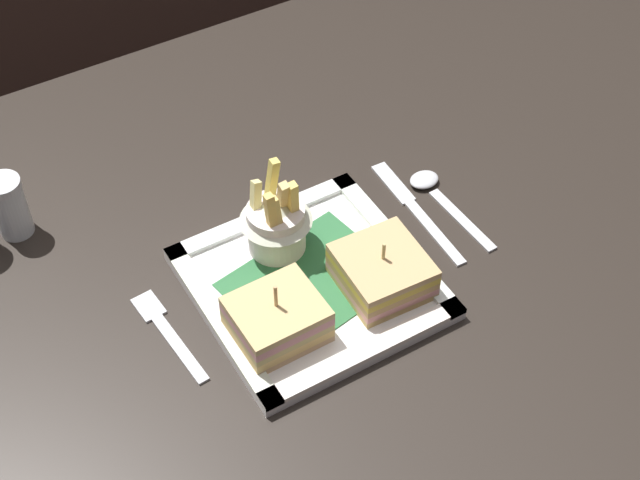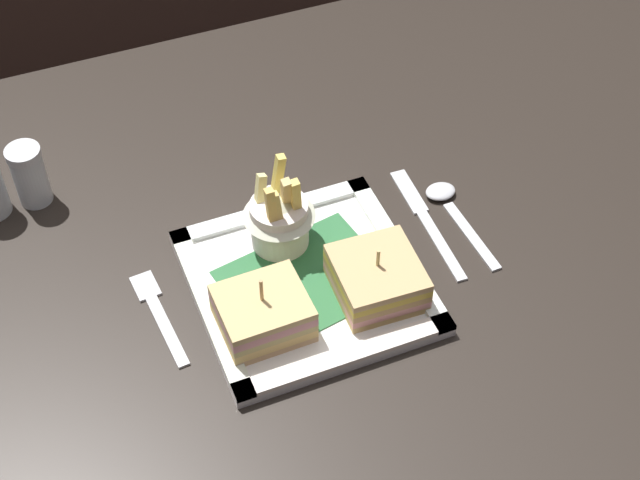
{
  "view_description": "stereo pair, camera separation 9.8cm",
  "coord_description": "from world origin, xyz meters",
  "px_view_note": "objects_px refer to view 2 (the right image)",
  "views": [
    {
      "loc": [
        -0.36,
        -0.59,
        1.5
      ],
      "look_at": [
        -0.02,
        -0.02,
        0.77
      ],
      "focal_mm": 52.96,
      "sensor_mm": 36.0,
      "label": 1
    },
    {
      "loc": [
        -0.27,
        -0.63,
        1.5
      ],
      "look_at": [
        -0.02,
        -0.02,
        0.77
      ],
      "focal_mm": 52.96,
      "sensor_mm": 36.0,
      "label": 2
    }
  ],
  "objects_px": {
    "sandwich_half_right": "(377,278)",
    "fries_cup": "(279,216)",
    "pepper_shaker": "(31,178)",
    "square_plate": "(306,283)",
    "sandwich_half_left": "(263,313)",
    "spoon": "(449,204)",
    "fork": "(158,312)",
    "knife": "(425,218)",
    "dining_table": "(332,305)"
  },
  "relations": [
    {
      "from": "dining_table",
      "to": "square_plate",
      "type": "xyz_separation_m",
      "value": [
        -0.05,
        -0.04,
        0.11
      ]
    },
    {
      "from": "dining_table",
      "to": "spoon",
      "type": "bearing_deg",
      "value": 1.65
    },
    {
      "from": "sandwich_half_left",
      "to": "knife",
      "type": "bearing_deg",
      "value": 20.33
    },
    {
      "from": "sandwich_half_right",
      "to": "fries_cup",
      "type": "xyz_separation_m",
      "value": [
        -0.07,
        0.1,
        0.02
      ]
    },
    {
      "from": "spoon",
      "to": "pepper_shaker",
      "type": "distance_m",
      "value": 0.47
    },
    {
      "from": "sandwich_half_right",
      "to": "fork",
      "type": "height_order",
      "value": "sandwich_half_right"
    },
    {
      "from": "square_plate",
      "to": "knife",
      "type": "relative_size",
      "value": 1.31
    },
    {
      "from": "dining_table",
      "to": "spoon",
      "type": "distance_m",
      "value": 0.18
    },
    {
      "from": "dining_table",
      "to": "sandwich_half_right",
      "type": "xyz_separation_m",
      "value": [
        0.01,
        -0.08,
        0.14
      ]
    },
    {
      "from": "square_plate",
      "to": "sandwich_half_left",
      "type": "bearing_deg",
      "value": -146.83
    },
    {
      "from": "fork",
      "to": "pepper_shaker",
      "type": "relative_size",
      "value": 1.75
    },
    {
      "from": "square_plate",
      "to": "sandwich_half_right",
      "type": "distance_m",
      "value": 0.08
    },
    {
      "from": "sandwich_half_right",
      "to": "spoon",
      "type": "distance_m",
      "value": 0.16
    },
    {
      "from": "sandwich_half_left",
      "to": "fork",
      "type": "relative_size",
      "value": 0.67
    },
    {
      "from": "sandwich_half_right",
      "to": "fries_cup",
      "type": "distance_m",
      "value": 0.12
    },
    {
      "from": "pepper_shaker",
      "to": "sandwich_half_right",
      "type": "bearing_deg",
      "value": -42.71
    },
    {
      "from": "fries_cup",
      "to": "knife",
      "type": "bearing_deg",
      "value": -6.65
    },
    {
      "from": "sandwich_half_right",
      "to": "pepper_shaker",
      "type": "height_order",
      "value": "pepper_shaker"
    },
    {
      "from": "fries_cup",
      "to": "spoon",
      "type": "height_order",
      "value": "fries_cup"
    },
    {
      "from": "fork",
      "to": "knife",
      "type": "bearing_deg",
      "value": 2.98
    },
    {
      "from": "spoon",
      "to": "sandwich_half_right",
      "type": "bearing_deg",
      "value": -145.91
    },
    {
      "from": "fries_cup",
      "to": "pepper_shaker",
      "type": "height_order",
      "value": "fries_cup"
    },
    {
      "from": "fork",
      "to": "knife",
      "type": "height_order",
      "value": "same"
    },
    {
      "from": "sandwich_half_left",
      "to": "sandwich_half_right",
      "type": "relative_size",
      "value": 0.96
    },
    {
      "from": "fries_cup",
      "to": "knife",
      "type": "xyz_separation_m",
      "value": [
        0.16,
        -0.02,
        -0.05
      ]
    },
    {
      "from": "pepper_shaker",
      "to": "square_plate",
      "type": "bearing_deg",
      "value": -44.78
    },
    {
      "from": "dining_table",
      "to": "sandwich_half_left",
      "type": "distance_m",
      "value": 0.2
    },
    {
      "from": "knife",
      "to": "spoon",
      "type": "xyz_separation_m",
      "value": [
        0.03,
        0.01,
        0.0
      ]
    },
    {
      "from": "sandwich_half_right",
      "to": "sandwich_half_left",
      "type": "bearing_deg",
      "value": -180.0
    },
    {
      "from": "sandwich_half_right",
      "to": "knife",
      "type": "distance_m",
      "value": 0.13
    },
    {
      "from": "square_plate",
      "to": "spoon",
      "type": "distance_m",
      "value": 0.2
    },
    {
      "from": "square_plate",
      "to": "pepper_shaker",
      "type": "bearing_deg",
      "value": 135.22
    },
    {
      "from": "sandwich_half_right",
      "to": "pepper_shaker",
      "type": "relative_size",
      "value": 1.22
    },
    {
      "from": "knife",
      "to": "spoon",
      "type": "bearing_deg",
      "value": 12.05
    },
    {
      "from": "sandwich_half_left",
      "to": "sandwich_half_right",
      "type": "xyz_separation_m",
      "value": [
        0.12,
        0.0,
        -0.0
      ]
    },
    {
      "from": "sandwich_half_left",
      "to": "sandwich_half_right",
      "type": "height_order",
      "value": "sandwich_half_left"
    },
    {
      "from": "knife",
      "to": "sandwich_half_right",
      "type": "bearing_deg",
      "value": -140.06
    },
    {
      "from": "fork",
      "to": "spoon",
      "type": "xyz_separation_m",
      "value": [
        0.35,
        0.02,
        0.0
      ]
    },
    {
      "from": "sandwich_half_right",
      "to": "spoon",
      "type": "bearing_deg",
      "value": 34.09
    },
    {
      "from": "dining_table",
      "to": "sandwich_half_left",
      "type": "xyz_separation_m",
      "value": [
        -0.11,
        -0.08,
        0.14
      ]
    },
    {
      "from": "sandwich_half_left",
      "to": "fries_cup",
      "type": "relative_size",
      "value": 0.82
    },
    {
      "from": "spoon",
      "to": "square_plate",
      "type": "bearing_deg",
      "value": -165.82
    },
    {
      "from": "sandwich_half_left",
      "to": "pepper_shaker",
      "type": "bearing_deg",
      "value": 122.6
    },
    {
      "from": "sandwich_half_right",
      "to": "fork",
      "type": "bearing_deg",
      "value": 163.14
    },
    {
      "from": "sandwich_half_left",
      "to": "fries_cup",
      "type": "distance_m",
      "value": 0.12
    },
    {
      "from": "fork",
      "to": "pepper_shaker",
      "type": "height_order",
      "value": "pepper_shaker"
    },
    {
      "from": "dining_table",
      "to": "fork",
      "type": "relative_size",
      "value": 9.92
    },
    {
      "from": "fries_cup",
      "to": "spoon",
      "type": "bearing_deg",
      "value": -3.47
    },
    {
      "from": "sandwich_half_right",
      "to": "fries_cup",
      "type": "relative_size",
      "value": 0.86
    },
    {
      "from": "dining_table",
      "to": "fries_cup",
      "type": "bearing_deg",
      "value": 163.6
    }
  ]
}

